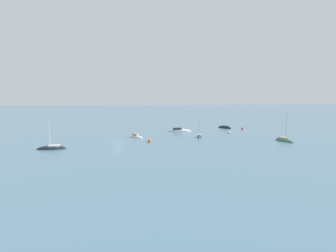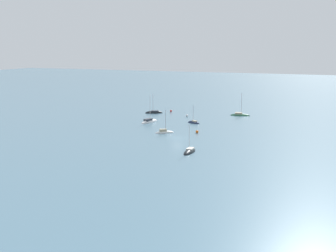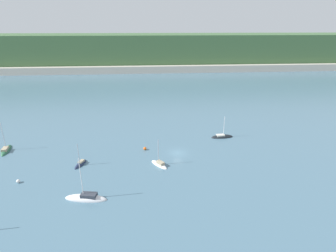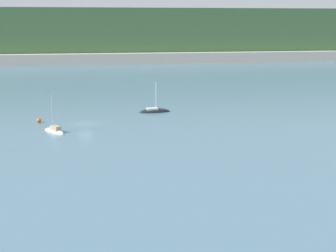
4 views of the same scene
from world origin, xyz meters
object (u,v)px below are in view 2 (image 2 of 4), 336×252
Objects in this scene: mooring_buoy_1 at (187,116)px; mooring_buoy_0 at (197,132)px; sailboat_0 at (194,123)px; sailboat_5 at (190,152)px; sailboat_4 at (149,122)px; sailboat_3 at (154,113)px; mooring_buoy_2 at (171,111)px; sailboat_2 at (164,133)px; sailboat_1 at (240,115)px.

mooring_buoy_0 is at bearing 26.73° from mooring_buoy_1.
sailboat_0 is 42.24m from sailboat_5.
sailboat_0 is 0.88× the size of sailboat_5.
sailboat_0 is 0.66× the size of sailboat_4.
mooring_buoy_1 is (-51.77, -20.86, 0.34)m from sailboat_5.
sailboat_3 reaches higher than mooring_buoy_2.
sailboat_0 is at bearing -164.61° from sailboat_5.
sailboat_5 is (20.32, 15.70, -0.07)m from sailboat_2.
sailboat_4 is 11.49× the size of mooring_buoy_0.
sailboat_5 reaches higher than sailboat_0.
sailboat_5 is (55.29, 35.61, -0.00)m from sailboat_3.
sailboat_3 is at bearing 31.10° from sailboat_4.
mooring_buoy_1 is at bearing 48.56° from mooring_buoy_2.
sailboat_1 is 26.79m from mooring_buoy_2.
sailboat_0 reaches higher than mooring_buoy_1.
sailboat_4 is 17.67m from mooring_buoy_1.
sailboat_0 is 26.65m from sailboat_3.
sailboat_5 is at bearing -95.40° from sailboat_1.
sailboat_2 reaches higher than sailboat_0.
sailboat_0 reaches higher than mooring_buoy_0.
mooring_buoy_2 is at bearing 174.14° from sailboat_1.
sailboat_1 is at bearing -179.91° from sailboat_5.
mooring_buoy_1 is at bearing 136.78° from sailboat_3.
mooring_buoy_0 is at bearing 102.70° from sailboat_3.
sailboat_3 reaches higher than mooring_buoy_1.
sailboat_3 is at bearing 82.66° from sailboat_2.
mooring_buoy_0 is at bearing 134.13° from sailboat_0.
mooring_buoy_2 is at bearing -131.44° from mooring_buoy_1.
sailboat_4 is at bearing -118.98° from mooring_buoy_0.
sailboat_1 reaches higher than sailboat_2.
mooring_buoy_1 is (-11.87, -7.01, 0.33)m from sailboat_0.
sailboat_4 is at bearing -145.54° from sailboat_5.
sailboat_0 is 13.79m from mooring_buoy_1.
sailboat_5 is 55.81m from mooring_buoy_1.
sailboat_4 is at bearing 6.54° from mooring_buoy_2.
sailboat_2 is at bearing 89.83° from sailboat_3.
sailboat_4 reaches higher than sailboat_5.
sailboat_5 is 24.82m from mooring_buoy_0.
mooring_buoy_2 is (-60.65, -30.92, 0.34)m from sailboat_5.
sailboat_0 is 0.79× the size of sailboat_3.
sailboat_3 is 65.76m from sailboat_5.
sailboat_0 is 8.15× the size of mooring_buoy_1.
sailboat_3 is 10.35× the size of mooring_buoy_2.
sailboat_3 is 1.12× the size of sailboat_5.
sailboat_2 is at bearing -68.27° from mooring_buoy_0.
mooring_buoy_1 is at bearing -153.27° from mooring_buoy_0.
sailboat_4 reaches higher than mooring_buoy_0.
sailboat_0 is 17.52m from mooring_buoy_0.
sailboat_1 is 62.37m from sailboat_5.
sailboat_4 is (26.60, -23.87, 0.00)m from sailboat_1.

